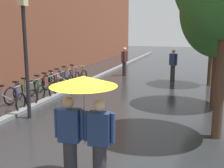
{
  "coord_description": "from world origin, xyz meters",
  "views": [
    {
      "loc": [
        2.75,
        -4.9,
        2.94
      ],
      "look_at": [
        0.3,
        2.56,
        1.35
      ],
      "focal_mm": 44.74,
      "sensor_mm": 36.0,
      "label": 1
    }
  ],
  "objects_px": {
    "street_tree_1": "(220,10)",
    "pedestrian_walking_far": "(124,61)",
    "parked_bicycle_4": "(48,85)",
    "street_tree_2": "(214,4)",
    "parked_bicycle_1": "(21,97)",
    "couple_under_umbrella": "(84,111)",
    "parked_bicycle_8": "(75,75)",
    "street_lamp_post": "(25,48)",
    "pedestrian_walking_midground": "(173,65)",
    "parked_bicycle_3": "(42,88)",
    "parked_bicycle_0": "(7,101)",
    "parked_bicycle_7": "(68,77)",
    "parked_bicycle_2": "(29,92)",
    "parked_bicycle_5": "(55,83)",
    "parked_bicycle_6": "(61,80)"
  },
  "relations": [
    {
      "from": "parked_bicycle_1",
      "to": "parked_bicycle_3",
      "type": "relative_size",
      "value": 1.0
    },
    {
      "from": "parked_bicycle_6",
      "to": "parked_bicycle_1",
      "type": "bearing_deg",
      "value": -87.15
    },
    {
      "from": "pedestrian_walking_midground",
      "to": "pedestrian_walking_far",
      "type": "distance_m",
      "value": 3.11
    },
    {
      "from": "parked_bicycle_2",
      "to": "parked_bicycle_0",
      "type": "bearing_deg",
      "value": -85.99
    },
    {
      "from": "parked_bicycle_4",
      "to": "street_lamp_post",
      "type": "relative_size",
      "value": 0.29
    },
    {
      "from": "parked_bicycle_7",
      "to": "parked_bicycle_5",
      "type": "bearing_deg",
      "value": -85.94
    },
    {
      "from": "parked_bicycle_4",
      "to": "pedestrian_walking_far",
      "type": "relative_size",
      "value": 0.65
    },
    {
      "from": "parked_bicycle_3",
      "to": "pedestrian_walking_midground",
      "type": "bearing_deg",
      "value": 48.8
    },
    {
      "from": "parked_bicycle_3",
      "to": "parked_bicycle_1",
      "type": "bearing_deg",
      "value": -88.62
    },
    {
      "from": "parked_bicycle_7",
      "to": "pedestrian_walking_midground",
      "type": "relative_size",
      "value": 0.66
    },
    {
      "from": "street_lamp_post",
      "to": "street_tree_2",
      "type": "bearing_deg",
      "value": 53.01
    },
    {
      "from": "parked_bicycle_5",
      "to": "parked_bicycle_8",
      "type": "xyz_separation_m",
      "value": [
        -0.01,
        2.24,
        0.0
      ]
    },
    {
      "from": "parked_bicycle_2",
      "to": "pedestrian_walking_far",
      "type": "bearing_deg",
      "value": 74.14
    },
    {
      "from": "street_tree_1",
      "to": "pedestrian_walking_far",
      "type": "xyz_separation_m",
      "value": [
        -5.1,
        5.48,
        -2.67
      ]
    },
    {
      "from": "parked_bicycle_8",
      "to": "couple_under_umbrella",
      "type": "xyz_separation_m",
      "value": [
        4.61,
        -9.23,
        1.07
      ]
    },
    {
      "from": "street_tree_2",
      "to": "parked_bicycle_5",
      "type": "relative_size",
      "value": 5.1
    },
    {
      "from": "parked_bicycle_1",
      "to": "parked_bicycle_8",
      "type": "xyz_separation_m",
      "value": [
        -0.13,
        5.04,
        0.0
      ]
    },
    {
      "from": "parked_bicycle_7",
      "to": "pedestrian_walking_midground",
      "type": "height_order",
      "value": "pedestrian_walking_midground"
    },
    {
      "from": "parked_bicycle_1",
      "to": "pedestrian_walking_midground",
      "type": "xyz_separation_m",
      "value": [
        4.89,
        7.14,
        0.52
      ]
    },
    {
      "from": "parked_bicycle_1",
      "to": "street_tree_2",
      "type": "bearing_deg",
      "value": 43.24
    },
    {
      "from": "parked_bicycle_2",
      "to": "parked_bicycle_3",
      "type": "xyz_separation_m",
      "value": [
        0.12,
        0.74,
        0.0
      ]
    },
    {
      "from": "parked_bicycle_0",
      "to": "parked_bicycle_6",
      "type": "height_order",
      "value": "same"
    },
    {
      "from": "parked_bicycle_3",
      "to": "couple_under_umbrella",
      "type": "distance_m",
      "value": 7.36
    },
    {
      "from": "street_tree_1",
      "to": "parked_bicycle_0",
      "type": "distance_m",
      "value": 8.3
    },
    {
      "from": "parked_bicycle_1",
      "to": "couple_under_umbrella",
      "type": "distance_m",
      "value": 6.24
    },
    {
      "from": "parked_bicycle_3",
      "to": "parked_bicycle_6",
      "type": "bearing_deg",
      "value": 93.99
    },
    {
      "from": "street_tree_2",
      "to": "parked_bicycle_1",
      "type": "relative_size",
      "value": 5.06
    },
    {
      "from": "street_tree_1",
      "to": "pedestrian_walking_midground",
      "type": "xyz_separation_m",
      "value": [
        -2.07,
        4.75,
        -2.67
      ]
    },
    {
      "from": "street_tree_1",
      "to": "parked_bicycle_3",
      "type": "bearing_deg",
      "value": -172.85
    },
    {
      "from": "parked_bicycle_7",
      "to": "pedestrian_walking_far",
      "type": "relative_size",
      "value": 0.66
    },
    {
      "from": "street_tree_1",
      "to": "parked_bicycle_8",
      "type": "relative_size",
      "value": 4.7
    },
    {
      "from": "street_tree_2",
      "to": "parked_bicycle_0",
      "type": "relative_size",
      "value": 4.85
    },
    {
      "from": "street_tree_2",
      "to": "parked_bicycle_1",
      "type": "distance_m",
      "value": 10.09
    },
    {
      "from": "street_tree_1",
      "to": "parked_bicycle_4",
      "type": "relative_size",
      "value": 4.66
    },
    {
      "from": "parked_bicycle_3",
      "to": "parked_bicycle_7",
      "type": "distance_m",
      "value": 2.83
    },
    {
      "from": "street_lamp_post",
      "to": "parked_bicycle_8",
      "type": "bearing_deg",
      "value": 101.62
    },
    {
      "from": "parked_bicycle_0",
      "to": "parked_bicycle_7",
      "type": "relative_size",
      "value": 1.01
    },
    {
      "from": "parked_bicycle_1",
      "to": "couple_under_umbrella",
      "type": "relative_size",
      "value": 0.54
    },
    {
      "from": "couple_under_umbrella",
      "to": "parked_bicycle_8",
      "type": "bearing_deg",
      "value": 116.55
    },
    {
      "from": "street_tree_1",
      "to": "parked_bicycle_4",
      "type": "xyz_separation_m",
      "value": [
        -7.06,
        -0.23,
        -3.19
      ]
    },
    {
      "from": "street_tree_1",
      "to": "pedestrian_walking_far",
      "type": "height_order",
      "value": "street_tree_1"
    },
    {
      "from": "parked_bicycle_1",
      "to": "parked_bicycle_3",
      "type": "distance_m",
      "value": 1.51
    },
    {
      "from": "street_tree_1",
      "to": "parked_bicycle_2",
      "type": "distance_m",
      "value": 7.96
    },
    {
      "from": "street_lamp_post",
      "to": "pedestrian_walking_midground",
      "type": "distance_m",
      "value": 9.19
    },
    {
      "from": "street_lamp_post",
      "to": "pedestrian_walking_far",
      "type": "bearing_deg",
      "value": 85.4
    },
    {
      "from": "parked_bicycle_2",
      "to": "parked_bicycle_4",
      "type": "height_order",
      "value": "same"
    },
    {
      "from": "parked_bicycle_2",
      "to": "pedestrian_walking_far",
      "type": "xyz_separation_m",
      "value": [
        2.02,
        7.1,
        0.52
      ]
    },
    {
      "from": "parked_bicycle_7",
      "to": "pedestrian_walking_far",
      "type": "xyz_separation_m",
      "value": [
        2.09,
        3.53,
        0.52
      ]
    },
    {
      "from": "parked_bicycle_0",
      "to": "parked_bicycle_5",
      "type": "xyz_separation_m",
      "value": [
        -0.07,
        3.51,
        0.0
      ]
    },
    {
      "from": "parked_bicycle_1",
      "to": "couple_under_umbrella",
      "type": "height_order",
      "value": "couple_under_umbrella"
    }
  ]
}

